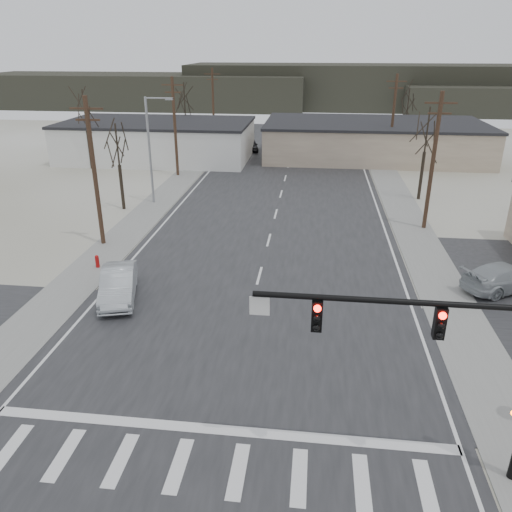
% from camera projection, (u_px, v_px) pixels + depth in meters
% --- Properties ---
extents(ground, '(140.00, 140.00, 0.00)m').
position_uv_depth(ground, '(240.00, 350.00, 22.87)').
color(ground, silver).
rests_on(ground, ground).
extents(main_road, '(18.00, 110.00, 0.05)m').
position_uv_depth(main_road, '(270.00, 235.00, 36.57)').
color(main_road, '#242426').
rests_on(main_road, ground).
extents(cross_road, '(90.00, 10.00, 0.04)m').
position_uv_depth(cross_road, '(240.00, 350.00, 22.86)').
color(cross_road, '#242426').
rests_on(cross_road, ground).
extents(sidewalk_left, '(3.00, 90.00, 0.06)m').
position_uv_depth(sidewalk_left, '(151.00, 209.00, 42.29)').
color(sidewalk_left, gray).
rests_on(sidewalk_left, ground).
extents(sidewalk_right, '(3.00, 90.00, 0.06)m').
position_uv_depth(sidewalk_right, '(407.00, 219.00, 39.97)').
color(sidewalk_right, gray).
rests_on(sidewalk_right, ground).
extents(traffic_signal_mast, '(8.95, 0.43, 7.20)m').
position_uv_depth(traffic_signal_mast, '(474.00, 352.00, 14.51)').
color(traffic_signal_mast, black).
rests_on(traffic_signal_mast, ground).
extents(fire_hydrant, '(0.24, 0.24, 0.87)m').
position_uv_depth(fire_hydrant, '(97.00, 261.00, 31.12)').
color(fire_hydrant, '#A50C0C').
rests_on(fire_hydrant, ground).
extents(building_left_far, '(22.30, 12.30, 4.50)m').
position_uv_depth(building_left_far, '(158.00, 140.00, 60.28)').
color(building_left_far, silver).
rests_on(building_left_far, ground).
extents(building_right_far, '(26.30, 14.30, 4.30)m').
position_uv_depth(building_right_far, '(373.00, 140.00, 61.13)').
color(building_right_far, '#B7A58C').
rests_on(building_right_far, ground).
extents(upole_left_b, '(2.20, 0.30, 10.00)m').
position_uv_depth(upole_left_b, '(94.00, 171.00, 33.05)').
color(upole_left_b, '#42291E').
rests_on(upole_left_b, ground).
extents(upole_left_c, '(2.20, 0.30, 10.00)m').
position_uv_depth(upole_left_c, '(175.00, 126.00, 51.32)').
color(upole_left_c, '#42291E').
rests_on(upole_left_c, ground).
extents(upole_left_d, '(2.20, 0.30, 10.00)m').
position_uv_depth(upole_left_d, '(213.00, 104.00, 69.59)').
color(upole_left_d, '#42291E').
rests_on(upole_left_d, ground).
extents(upole_right_a, '(2.20, 0.30, 10.00)m').
position_uv_depth(upole_right_a, '(433.00, 160.00, 36.01)').
color(upole_right_a, '#42291E').
rests_on(upole_right_a, ground).
extents(upole_right_b, '(2.20, 0.30, 10.00)m').
position_uv_depth(upole_right_b, '(393.00, 119.00, 56.11)').
color(upole_right_b, '#42291E').
rests_on(upole_right_b, ground).
extents(streetlight_main, '(2.40, 0.25, 9.00)m').
position_uv_depth(streetlight_main, '(151.00, 145.00, 42.16)').
color(streetlight_main, gray).
rests_on(streetlight_main, ground).
extents(tree_left_near, '(3.30, 3.30, 7.35)m').
position_uv_depth(tree_left_near, '(117.00, 147.00, 40.52)').
color(tree_left_near, black).
rests_on(tree_left_near, ground).
extents(tree_right_mid, '(3.74, 3.74, 8.33)m').
position_uv_depth(tree_right_mid, '(427.00, 133.00, 42.94)').
color(tree_right_mid, black).
rests_on(tree_right_mid, ground).
extents(tree_left_far, '(3.96, 3.96, 8.82)m').
position_uv_depth(tree_left_far, '(185.00, 101.00, 63.97)').
color(tree_left_far, black).
rests_on(tree_left_far, ground).
extents(tree_right_far, '(3.52, 3.52, 7.84)m').
position_uv_depth(tree_right_far, '(408.00, 104.00, 66.56)').
color(tree_right_far, black).
rests_on(tree_right_far, ground).
extents(tree_left_mid, '(3.96, 3.96, 8.82)m').
position_uv_depth(tree_left_mid, '(85.00, 111.00, 53.88)').
color(tree_left_mid, black).
rests_on(tree_left_mid, ground).
extents(hill_left, '(70.00, 18.00, 7.00)m').
position_uv_depth(hill_left, '(144.00, 91.00, 109.38)').
color(hill_left, '#333026').
rests_on(hill_left, ground).
extents(hill_center, '(80.00, 18.00, 9.00)m').
position_uv_depth(hill_center, '(375.00, 87.00, 107.18)').
color(hill_center, '#333026').
rests_on(hill_center, ground).
extents(sedan_crossing, '(3.06, 5.28, 1.65)m').
position_uv_depth(sedan_crossing, '(118.00, 284.00, 27.20)').
color(sedan_crossing, '#A1A7AC').
rests_on(sedan_crossing, main_road).
extents(car_far_a, '(2.99, 5.38, 1.47)m').
position_uv_depth(car_far_a, '(311.00, 144.00, 66.10)').
color(car_far_a, black).
rests_on(car_far_a, main_road).
extents(car_far_b, '(2.44, 4.37, 1.40)m').
position_uv_depth(car_far_b, '(251.00, 145.00, 65.25)').
color(car_far_b, black).
rests_on(car_far_b, main_road).
extents(car_parked_silver, '(5.68, 4.33, 1.53)m').
position_uv_depth(car_parked_silver, '(506.00, 277.00, 28.19)').
color(car_parked_silver, '#9AA0A4').
rests_on(car_parked_silver, parking_lot).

